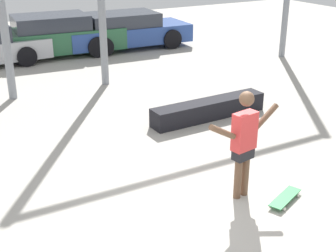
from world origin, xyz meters
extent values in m
plane|color=#B2ADA3|center=(0.00, 0.00, 0.00)|extent=(36.00, 36.00, 0.00)
cylinder|color=brown|center=(0.77, -0.03, 0.41)|extent=(0.12, 0.12, 0.82)
cylinder|color=brown|center=(0.93, 0.00, 0.41)|extent=(0.12, 0.12, 0.82)
cube|color=black|center=(0.85, -0.01, 0.75)|extent=(0.36, 0.24, 0.18)
cube|color=#DB3838|center=(0.85, -0.01, 1.11)|extent=(0.41, 0.26, 0.59)
sphere|color=brown|center=(0.85, -0.01, 1.62)|extent=(0.23, 0.23, 0.23)
cylinder|color=brown|center=(0.39, -0.09, 1.23)|extent=(0.52, 0.18, 0.35)
cylinder|color=brown|center=(1.32, 0.07, 1.23)|extent=(0.52, 0.18, 0.35)
cube|color=#338C4C|center=(1.35, -0.48, 0.07)|extent=(0.77, 0.49, 0.01)
cylinder|color=silver|center=(1.55, -0.28, 0.03)|extent=(0.06, 0.05, 0.05)
cylinder|color=silver|center=(1.63, -0.48, 0.03)|extent=(0.06, 0.05, 0.05)
cylinder|color=silver|center=(1.08, -0.48, 0.03)|extent=(0.06, 0.05, 0.05)
cylinder|color=silver|center=(1.16, -0.68, 0.03)|extent=(0.06, 0.05, 0.05)
cube|color=black|center=(2.30, 3.05, 0.21)|extent=(2.81, 0.56, 0.41)
cylinder|color=black|center=(-0.25, 11.19, 0.31)|extent=(0.63, 0.25, 0.62)
cylinder|color=black|center=(-0.18, 9.51, 0.31)|extent=(0.63, 0.25, 0.62)
cube|color=#28603D|center=(1.11, 10.48, 0.53)|extent=(4.47, 2.09, 0.71)
cube|color=#2D333D|center=(0.94, 10.49, 1.12)|extent=(2.50, 1.81, 0.47)
cylinder|color=black|center=(2.52, 11.26, 0.32)|extent=(0.66, 0.26, 0.65)
cylinder|color=black|center=(2.40, 9.51, 0.32)|extent=(0.66, 0.26, 0.65)
cylinder|color=black|center=(-0.18, 11.45, 0.32)|extent=(0.66, 0.26, 0.65)
cylinder|color=black|center=(-0.30, 9.70, 0.32)|extent=(0.66, 0.26, 0.65)
cube|color=#284793|center=(3.60, 10.33, 0.50)|extent=(4.57, 1.96, 0.61)
cube|color=#2D333D|center=(3.42, 10.33, 1.03)|extent=(2.54, 1.73, 0.46)
cylinder|color=black|center=(5.03, 11.13, 0.34)|extent=(0.70, 0.25, 0.69)
cylinder|color=black|center=(4.96, 9.40, 0.34)|extent=(0.70, 0.25, 0.69)
cylinder|color=black|center=(2.25, 11.25, 0.34)|extent=(0.70, 0.25, 0.69)
cylinder|color=black|center=(2.17, 9.52, 0.34)|extent=(0.70, 0.25, 0.69)
camera|label=1|loc=(-3.28, -5.06, 3.85)|focal=50.00mm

